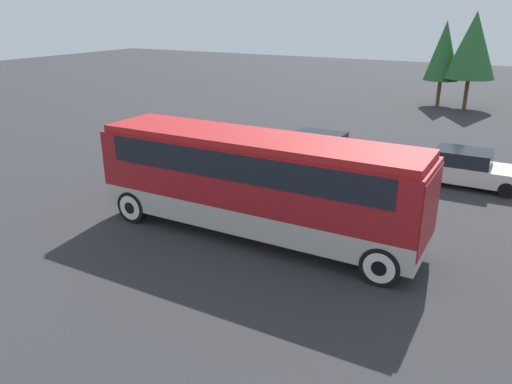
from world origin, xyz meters
TOP-DOWN VIEW (x-y plane):
  - ground_plane at (0.00, 0.00)m, footprint 120.00×120.00m
  - tour_bus at (0.10, 0.00)m, footprint 10.51×2.56m
  - parked_car_near at (-4.58, 5.30)m, footprint 4.19×1.87m
  - parked_car_mid at (-1.34, 8.76)m, footprint 4.51×1.94m
  - parked_car_far at (5.10, 8.52)m, footprint 4.11×1.92m
  - tree_left at (0.66, 27.17)m, footprint 2.54×2.54m
  - tree_center at (2.65, 26.69)m, footprint 3.51×3.51m

SIDE VIEW (x-z plane):
  - ground_plane at x=0.00m, z-range 0.00..0.00m
  - parked_car_mid at x=-1.34m, z-range 0.00..1.38m
  - parked_car_far at x=5.10m, z-range -0.02..1.45m
  - parked_car_near at x=-4.58m, z-range 0.00..1.43m
  - tour_bus at x=0.10m, z-range 0.34..3.61m
  - tree_left at x=0.66m, z-range 0.91..7.04m
  - tree_center at x=2.65m, z-range 1.07..7.84m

